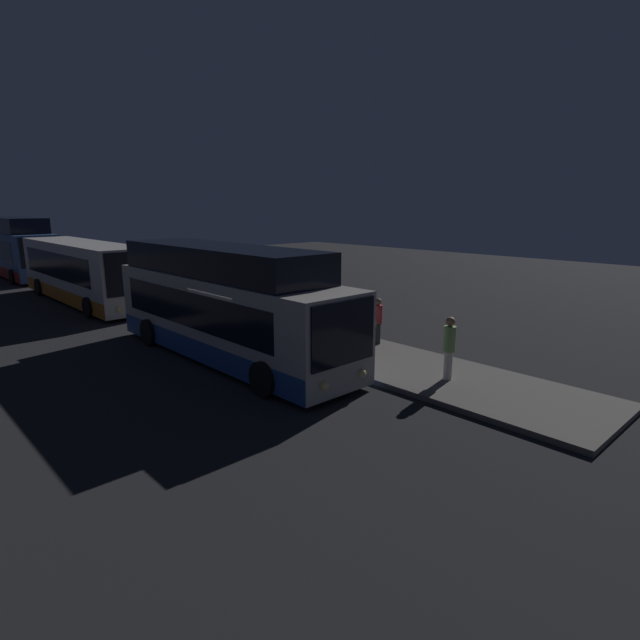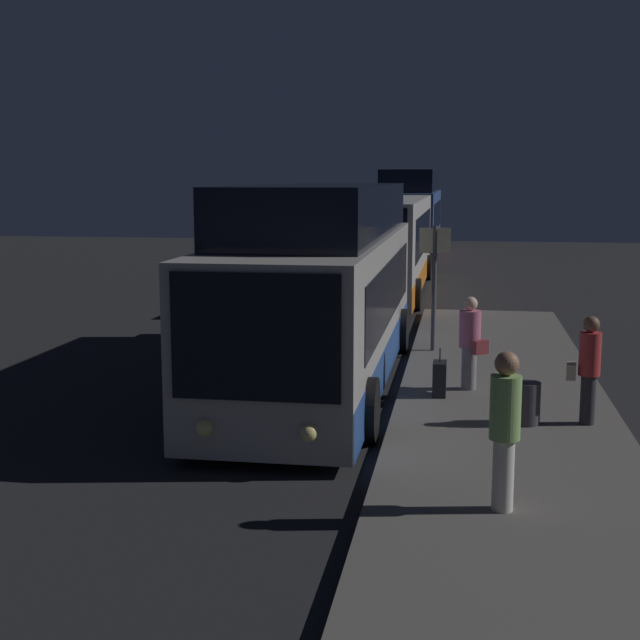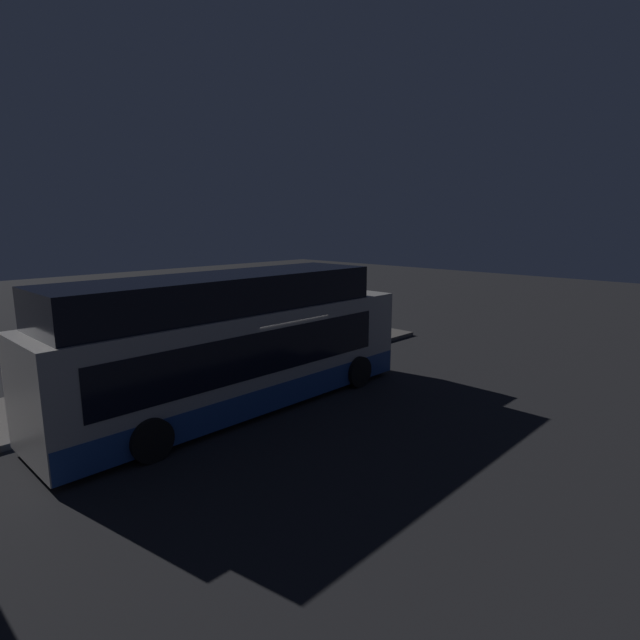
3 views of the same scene
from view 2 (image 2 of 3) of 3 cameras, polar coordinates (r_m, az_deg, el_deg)
The scene contains 11 objects.
ground at distance 16.08m, azimuth -0.65°, elevation -4.88°, with size 80.00×80.00×0.00m, color #232326.
platform at distance 15.86m, azimuth 11.57°, elevation -4.98°, with size 20.00×3.59×0.16m.
bus_lead at distance 16.83m, azimuth 0.14°, elevation 1.53°, with size 10.89×2.85×3.75m.
bus_second at distance 30.49m, azimuth 4.24°, elevation 4.76°, with size 12.50×2.82×3.17m.
bus_third at distance 44.24m, azimuth 5.82°, elevation 6.50°, with size 11.96×2.89×4.22m.
passenger_boarding at distance 14.12m, azimuth 16.79°, elevation -2.79°, with size 0.36×0.53×1.67m.
passenger_waiting at distance 15.95m, azimuth 9.59°, elevation -1.27°, with size 0.64×0.60×1.66m.
passenger_with_bags at distance 10.23m, azimuth 11.74°, elevation -6.48°, with size 0.44×0.44×1.84m.
suitcase at distance 15.52m, azimuth 7.66°, elevation -3.74°, with size 0.43×0.23×0.84m.
sign_post at distance 19.35m, azimuth 7.33°, elevation 3.06°, with size 0.10×0.66×2.71m.
trash_bin at distance 14.01m, azimuth 13.03°, elevation -5.20°, with size 0.44×0.44×0.65m.
Camera 2 is at (15.37, 2.67, 3.90)m, focal length 50.00 mm.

